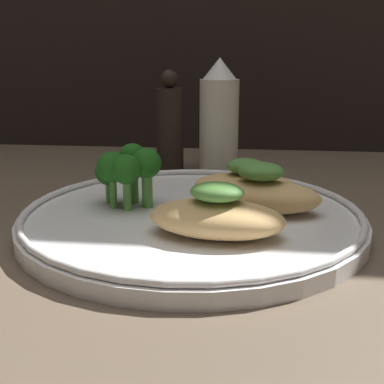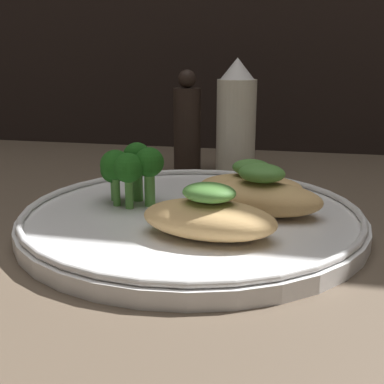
% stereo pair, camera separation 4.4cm
% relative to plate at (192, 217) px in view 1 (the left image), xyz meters
% --- Properties ---
extents(ground_plane, '(1.80, 1.80, 0.01)m').
position_rel_plate_xyz_m(ground_plane, '(0.00, 0.00, -0.01)').
color(ground_plane, brown).
extents(plate, '(0.32, 0.32, 0.02)m').
position_rel_plate_xyz_m(plate, '(0.00, 0.00, 0.00)').
color(plate, white).
rests_on(plate, ground_plane).
extents(grilled_meat_front, '(0.12, 0.08, 0.04)m').
position_rel_plate_xyz_m(grilled_meat_front, '(0.03, -0.06, 0.02)').
color(grilled_meat_front, tan).
rests_on(grilled_meat_front, plate).
extents(grilled_meat_middle, '(0.12, 0.07, 0.05)m').
position_rel_plate_xyz_m(grilled_meat_middle, '(0.06, 0.01, 0.02)').
color(grilled_meat_middle, tan).
rests_on(grilled_meat_middle, plate).
extents(grilled_meat_back, '(0.11, 0.06, 0.04)m').
position_rel_plate_xyz_m(grilled_meat_back, '(0.05, 0.06, 0.02)').
color(grilled_meat_back, tan).
rests_on(grilled_meat_back, plate).
extents(broccoli_bunch, '(0.07, 0.05, 0.06)m').
position_rel_plate_xyz_m(broccoli_bunch, '(-0.06, 0.01, 0.04)').
color(broccoli_bunch, '#569942').
rests_on(broccoli_bunch, plate).
extents(sauce_bottle, '(0.05, 0.05, 0.15)m').
position_rel_plate_xyz_m(sauce_bottle, '(0.01, 0.22, 0.06)').
color(sauce_bottle, silver).
rests_on(sauce_bottle, ground_plane).
extents(pepper_grinder, '(0.04, 0.04, 0.14)m').
position_rel_plate_xyz_m(pepper_grinder, '(-0.06, 0.22, 0.05)').
color(pepper_grinder, black).
rests_on(pepper_grinder, ground_plane).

